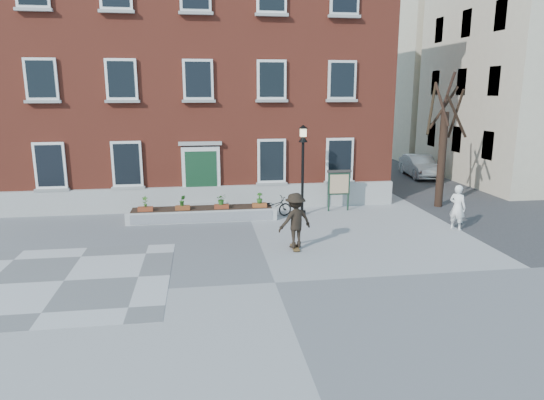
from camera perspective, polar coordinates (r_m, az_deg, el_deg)
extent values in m
plane|color=gray|center=(14.03, 0.36, -9.69)|extent=(100.00, 100.00, 0.00)
cube|color=slate|center=(15.35, -23.27, -8.73)|extent=(6.00, 6.00, 0.01)
imported|color=black|center=(20.85, 0.10, -0.82)|extent=(1.77, 0.94, 0.89)
imported|color=silver|center=(31.85, 16.98, 3.85)|extent=(1.88, 4.31, 1.38)
imported|color=white|center=(20.21, 20.98, -0.82)|extent=(0.72, 0.78, 1.79)
cube|color=brown|center=(26.81, -8.68, 14.06)|extent=(18.00, 10.00, 12.00)
cube|color=#ADADA7|center=(22.21, -8.23, 0.18)|extent=(18.00, 0.24, 1.10)
cube|color=#AAAAA5|center=(22.19, -8.20, -1.03)|extent=(2.60, 0.80, 0.20)
cube|color=#A4A39E|center=(22.29, -8.21, -0.44)|extent=(2.20, 0.50, 0.20)
cube|color=silver|center=(22.04, -8.33, 2.99)|extent=(1.70, 0.12, 2.50)
cube|color=#153A21|center=(22.01, -8.32, 2.72)|extent=(1.40, 0.06, 2.30)
cube|color=#A8A8A3|center=(21.81, -8.45, 6.60)|extent=(1.90, 0.25, 0.15)
cube|color=white|center=(22.86, -24.66, 3.70)|extent=(1.30, 0.10, 2.00)
cube|color=black|center=(22.81, -24.69, 3.68)|extent=(1.08, 0.04, 1.78)
cube|color=gray|center=(22.97, -24.45, 1.07)|extent=(1.44, 0.20, 0.12)
cube|color=white|center=(22.64, -25.53, 12.72)|extent=(1.30, 0.10, 1.70)
cube|color=black|center=(22.59, -25.56, 12.72)|extent=(1.08, 0.04, 1.48)
cube|color=#9C9C97|center=(22.58, -25.35, 10.42)|extent=(1.44, 0.20, 0.12)
cube|color=#ADADA8|center=(22.79, -26.26, 19.46)|extent=(1.44, 0.20, 0.12)
cube|color=silver|center=(22.17, -16.69, 4.08)|extent=(1.30, 0.10, 2.00)
cube|color=black|center=(22.12, -16.71, 4.07)|extent=(1.08, 0.04, 1.78)
cube|color=#9FA09A|center=(22.29, -16.54, 1.37)|extent=(1.44, 0.20, 0.12)
cube|color=white|center=(21.94, -17.31, 13.41)|extent=(1.30, 0.10, 1.70)
cube|color=black|center=(21.90, -17.33, 13.41)|extent=(1.08, 0.04, 1.48)
cube|color=gray|center=(21.89, -17.17, 11.03)|extent=(1.44, 0.20, 0.12)
cube|color=#ACACA7|center=(22.10, -17.83, 20.38)|extent=(1.44, 0.20, 0.12)
cube|color=white|center=(21.70, -8.69, 13.84)|extent=(1.30, 0.10, 1.70)
cube|color=black|center=(21.65, -8.69, 13.84)|extent=(1.08, 0.04, 1.48)
cube|color=gray|center=(21.65, -8.61, 11.44)|extent=(1.44, 0.20, 0.12)
cube|color=#9E9E99|center=(21.86, -8.95, 20.91)|extent=(1.44, 0.20, 0.12)
cube|color=white|center=(22.16, -0.05, 4.62)|extent=(1.30, 0.10, 2.00)
cube|color=black|center=(22.11, -0.03, 4.61)|extent=(1.08, 0.04, 1.78)
cube|color=#9D9D98|center=(22.28, -0.02, 1.90)|extent=(1.44, 0.20, 0.12)
cube|color=white|center=(21.93, -0.05, 13.97)|extent=(1.30, 0.10, 1.70)
cube|color=black|center=(21.88, -0.03, 13.97)|extent=(1.08, 0.04, 1.48)
cube|color=gray|center=(21.88, -0.03, 11.59)|extent=(1.44, 0.20, 0.12)
cube|color=#A3A39E|center=(22.09, -0.03, 20.97)|extent=(1.44, 0.20, 0.12)
cube|color=white|center=(22.84, 7.95, 4.75)|extent=(1.30, 0.10, 2.00)
cube|color=black|center=(22.79, 7.98, 4.73)|extent=(1.08, 0.04, 1.78)
cube|color=#A2A29D|center=(22.95, 7.91, 2.11)|extent=(1.44, 0.20, 0.12)
cube|color=silver|center=(22.62, 8.24, 13.81)|extent=(1.30, 0.10, 1.70)
cube|color=black|center=(22.57, 8.28, 13.81)|extent=(1.08, 0.04, 1.48)
cube|color=#9E9F9A|center=(22.56, 8.21, 11.50)|extent=(1.44, 0.20, 0.12)
cube|color=#A3A39E|center=(22.77, 8.52, 20.59)|extent=(1.44, 0.20, 0.12)
cube|color=silver|center=(20.65, -8.18, -1.65)|extent=(6.20, 1.10, 0.50)
cube|color=silver|center=(20.11, -8.17, -2.04)|extent=(5.80, 0.02, 0.40)
cube|color=black|center=(20.59, -8.20, -0.97)|extent=(5.80, 0.90, 0.06)
cube|color=brown|center=(20.46, -14.66, -1.07)|extent=(0.60, 0.25, 0.20)
imported|color=#30631D|center=(20.38, -14.71, -0.18)|extent=(0.24, 0.24, 0.45)
cube|color=brown|center=(20.34, -10.46, -0.94)|extent=(0.60, 0.25, 0.20)
imported|color=#275D1C|center=(20.27, -10.50, -0.05)|extent=(0.25, 0.25, 0.45)
cube|color=maroon|center=(20.34, -5.96, -0.79)|extent=(0.60, 0.25, 0.20)
imported|color=#27601C|center=(20.26, -5.98, 0.10)|extent=(0.40, 0.40, 0.45)
cube|color=#994B21|center=(20.46, -1.48, -0.64)|extent=(0.60, 0.25, 0.20)
imported|color=#275C1B|center=(20.39, -1.48, 0.25)|extent=(0.25, 0.25, 0.45)
cylinder|color=#2F1E15|center=(23.73, 19.33, 4.45)|extent=(0.36, 0.36, 4.40)
cylinder|color=black|center=(23.78, 20.80, 9.42)|extent=(0.12, 1.12, 2.23)
cylinder|color=#301F15|center=(24.07, 19.53, 10.18)|extent=(1.18, 0.49, 1.97)
cylinder|color=black|center=(23.62, 18.27, 10.22)|extent=(0.88, 1.14, 2.35)
cylinder|color=black|center=(23.19, 19.37, 10.55)|extent=(0.60, 0.77, 1.90)
cylinder|color=black|center=(23.09, 20.88, 9.22)|extent=(1.39, 0.55, 1.95)
cylinder|color=black|center=(23.71, 20.10, 12.10)|extent=(0.43, 0.48, 1.58)
cube|color=#3C3C3F|center=(34.24, 15.87, 3.35)|extent=(8.00, 36.00, 0.01)
cube|color=beige|center=(33.46, 29.26, 14.07)|extent=(10.00, 11.00, 14.00)
cube|color=beige|center=(43.65, 19.45, 13.64)|extent=(10.00, 11.00, 13.00)
cube|color=black|center=(28.11, 24.10, 5.88)|extent=(0.08, 1.00, 1.50)
cube|color=black|center=(30.85, 20.95, 6.68)|extent=(0.08, 1.00, 1.50)
cube|color=black|center=(33.67, 18.31, 7.33)|extent=(0.08, 1.00, 1.50)
cube|color=black|center=(27.97, 24.73, 12.59)|extent=(0.08, 1.00, 1.50)
cube|color=black|center=(30.72, 21.45, 12.80)|extent=(0.08, 1.00, 1.50)
cube|color=black|center=(33.55, 18.72, 12.94)|extent=(0.08, 1.00, 1.50)
cube|color=black|center=(28.20, 25.37, 19.08)|extent=(0.08, 1.00, 1.50)
cube|color=black|center=(30.93, 21.97, 18.72)|extent=(0.08, 1.00, 1.50)
cube|color=black|center=(33.74, 19.13, 18.37)|extent=(0.08, 1.00, 1.50)
cylinder|color=black|center=(21.33, 3.56, -1.48)|extent=(0.32, 0.32, 0.20)
cylinder|color=black|center=(21.01, 3.61, 2.48)|extent=(0.12, 0.12, 3.20)
cone|color=black|center=(20.77, 3.68, 7.24)|extent=(0.40, 0.40, 0.30)
cube|color=beige|center=(20.75, 3.69, 7.92)|extent=(0.24, 0.24, 0.34)
cone|color=black|center=(20.73, 3.70, 8.61)|extent=(0.40, 0.40, 0.16)
cylinder|color=#183121|center=(21.91, 6.72, 0.98)|extent=(0.08, 0.08, 1.80)
cylinder|color=black|center=(22.16, 8.97, 1.05)|extent=(0.08, 0.08, 1.80)
cube|color=#172F21|center=(21.96, 7.88, 1.91)|extent=(1.00, 0.10, 1.00)
cube|color=beige|center=(21.90, 7.92, 1.88)|extent=(0.85, 0.02, 0.85)
cube|color=#3A3432|center=(21.86, 7.92, 3.38)|extent=(1.10, 0.16, 0.10)
cube|color=brown|center=(16.82, 2.70, -5.59)|extent=(0.22, 0.78, 0.03)
cylinder|color=black|center=(16.55, 2.58, -6.02)|extent=(0.03, 0.05, 0.05)
cylinder|color=black|center=(16.59, 3.20, -5.99)|extent=(0.03, 0.05, 0.05)
cylinder|color=black|center=(17.07, 2.23, -5.42)|extent=(0.03, 0.05, 0.05)
cylinder|color=black|center=(17.11, 2.82, -5.39)|extent=(0.03, 0.05, 0.05)
imported|color=black|center=(16.54, 2.74, -2.41)|extent=(1.40, 1.09, 1.90)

